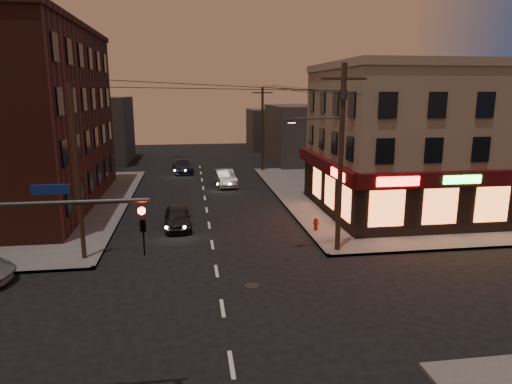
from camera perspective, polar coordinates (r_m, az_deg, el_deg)
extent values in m
plane|color=black|center=(19.41, -4.22, -14.29)|extent=(120.00, 120.00, 0.00)
cube|color=#514F4C|center=(41.93, 19.03, -0.10)|extent=(24.00, 28.00, 0.15)
cube|color=gray|center=(35.42, 20.76, 5.90)|extent=(15.00, 12.00, 10.00)
cube|color=gray|center=(35.27, 21.44, 14.39)|extent=(15.20, 12.20, 0.50)
cube|color=black|center=(30.95, 25.57, -1.59)|extent=(15.12, 0.25, 3.40)
cube|color=black|center=(33.00, 8.92, 0.32)|extent=(0.25, 12.12, 3.40)
cube|color=#3E0A0C|center=(30.36, 26.19, 1.57)|extent=(15.60, 0.50, 0.90)
cube|color=#3E0A0C|center=(32.59, 8.52, 3.40)|extent=(0.50, 12.60, 0.90)
cube|color=#FF140C|center=(27.48, 17.35, 1.27)|extent=(2.60, 0.06, 0.55)
cube|color=#26FF3F|center=(29.42, 24.40, 1.43)|extent=(2.40, 0.06, 0.50)
cube|color=#FF140C|center=(28.94, 10.17, 2.19)|extent=(0.06, 2.60, 0.55)
cube|color=orange|center=(30.48, 24.80, -1.53)|extent=(12.40, 0.08, 2.20)
cube|color=orange|center=(32.00, 9.20, 0.11)|extent=(0.08, 8.40, 2.20)
cube|color=#471F16|center=(38.72, -28.81, 7.90)|extent=(12.00, 20.00, 13.00)
cube|color=#3F3D3A|center=(57.56, 7.00, 7.21)|extent=(10.00, 12.00, 7.00)
cube|color=#3F3D3A|center=(60.65, -19.76, 7.31)|extent=(9.00, 10.00, 8.00)
cube|color=#3F3D3A|center=(70.75, 2.41, 7.86)|extent=(8.00, 8.00, 6.00)
cylinder|color=#382619|center=(24.67, 10.54, 3.94)|extent=(0.28, 0.28, 10.00)
cube|color=#382619|center=(24.42, 10.94, 13.73)|extent=(2.40, 0.12, 0.12)
cylinder|color=#333538|center=(24.41, 10.86, 11.85)|extent=(0.44, 0.44, 0.50)
cylinder|color=#333538|center=(24.06, 7.78, 9.09)|extent=(2.60, 0.10, 0.10)
cube|color=#333538|center=(23.72, 4.48, 8.88)|extent=(0.60, 0.25, 0.18)
cube|color=#FFD88C|center=(23.73, 4.48, 8.64)|extent=(0.35, 0.15, 0.04)
cylinder|color=#382619|center=(50.09, 0.81, 7.84)|extent=(0.26, 0.26, 9.00)
cylinder|color=#382619|center=(24.79, -21.44, 2.15)|extent=(0.24, 0.24, 9.00)
cylinder|color=#333538|center=(12.44, -23.32, -1.27)|extent=(4.40, 0.12, 0.12)
imported|color=black|center=(12.19, -14.00, -3.29)|extent=(0.16, 0.20, 1.00)
sphere|color=#FF0C05|center=(12.01, -14.12, -2.30)|extent=(0.20, 0.20, 0.20)
cube|color=navy|center=(12.42, -24.35, 0.28)|extent=(0.90, 0.05, 0.25)
imported|color=black|center=(30.12, -9.78, -3.12)|extent=(1.89, 4.27, 1.43)
imported|color=slate|center=(42.91, -3.93, 1.77)|extent=(2.14, 4.76, 1.52)
imported|color=black|center=(50.55, -9.17, 3.24)|extent=(2.51, 5.18, 1.45)
cylinder|color=#99200D|center=(29.01, 7.49, -4.13)|extent=(0.32, 0.32, 0.67)
sphere|color=#99200D|center=(28.91, 7.51, -3.43)|extent=(0.27, 0.27, 0.27)
cylinder|color=#99200D|center=(28.97, 7.50, -3.87)|extent=(0.38, 0.26, 0.13)
cylinder|color=#99200D|center=(28.97, 7.50, -3.87)|extent=(0.26, 0.38, 0.13)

